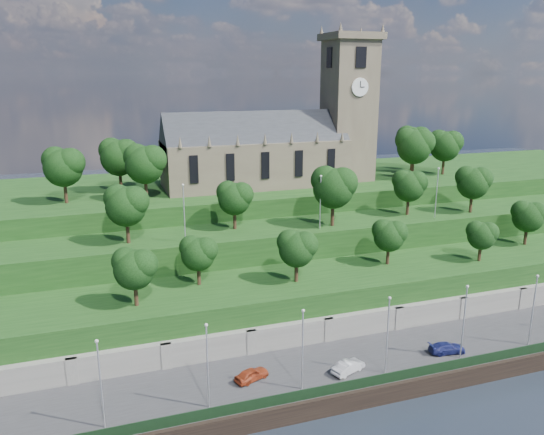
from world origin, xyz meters
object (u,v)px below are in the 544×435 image
object	(u,v)px
car_right	(447,348)
car_middle	(348,367)
car_left	(252,374)
church	(280,142)

from	to	relation	value
car_right	car_middle	bearing A→B (deg)	98.70
car_left	car_middle	size ratio (longest dim) A/B	0.95
car_left	car_middle	distance (m)	10.84
church	car_right	bearing A→B (deg)	-81.26
car_left	car_middle	bearing A→B (deg)	-121.15
church	car_right	size ratio (longest dim) A/B	8.78
church	car_left	size ratio (longest dim) A/B	9.77
church	car_left	xyz separation A→B (m)	(-17.34, -40.16, -19.85)
church	car_left	bearing A→B (deg)	-113.35
car_left	church	bearing A→B (deg)	-44.20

